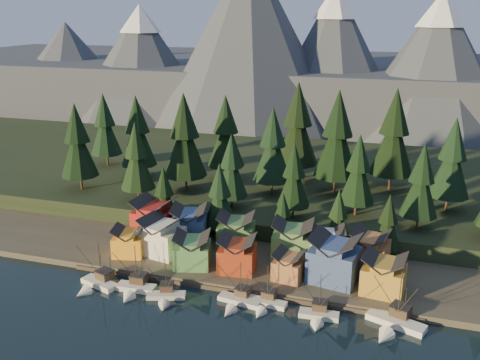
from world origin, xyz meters
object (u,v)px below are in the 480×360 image
(boat_2, at_px, (165,292))
(house_back_1, at_px, (189,224))
(boat_5, at_px, (319,311))
(house_front_0, at_px, (129,240))
(boat_0, at_px, (95,278))
(house_front_1, at_px, (162,235))
(boat_3, at_px, (237,297))
(boat_6, at_px, (394,318))
(boat_4, at_px, (265,299))
(boat_1, at_px, (134,283))
(house_back_0, at_px, (154,217))

(boat_2, xyz_separation_m, house_back_1, (-5.09, 26.31, 4.79))
(boat_5, xyz_separation_m, house_front_0, (-49.33, 12.79, 3.32))
(boat_0, bearing_deg, house_front_1, 82.08)
(boat_3, distance_m, house_front_0, 34.43)
(boat_6, bearing_deg, house_front_0, -170.28)
(house_front_1, bearing_deg, boat_3, -21.37)
(boat_4, bearing_deg, boat_2, -165.70)
(house_back_1, bearing_deg, boat_1, -110.17)
(boat_1, distance_m, house_front_1, 17.51)
(boat_2, bearing_deg, boat_5, -13.06)
(boat_1, distance_m, house_back_1, 25.89)
(boat_5, bearing_deg, house_front_0, 162.82)
(house_back_0, bearing_deg, boat_6, -16.20)
(boat_4, bearing_deg, boat_0, -170.20)
(boat_1, height_order, boat_2, boat_1)
(boat_1, distance_m, house_back_0, 27.36)
(boat_0, distance_m, boat_5, 50.03)
(boat_0, relative_size, boat_2, 1.18)
(house_front_0, bearing_deg, house_back_0, 70.93)
(house_back_0, height_order, house_back_1, house_back_0)
(house_front_0, relative_size, house_back_0, 0.82)
(boat_0, relative_size, boat_4, 1.18)
(boat_4, bearing_deg, house_back_0, 152.43)
(boat_1, relative_size, boat_6, 0.91)
(boat_3, xyz_separation_m, house_back_0, (-30.75, 24.32, 5.23))
(boat_6, height_order, house_back_0, house_back_0)
(boat_0, bearing_deg, house_back_0, 103.35)
(boat_0, bearing_deg, house_front_0, 104.75)
(boat_2, distance_m, house_back_0, 31.38)
(house_front_1, relative_size, house_back_1, 1.01)
(boat_2, bearing_deg, boat_0, 162.48)
(house_front_1, distance_m, house_back_1, 9.20)
(boat_0, distance_m, house_back_1, 29.09)
(boat_5, distance_m, house_front_1, 44.78)
(boat_1, bearing_deg, boat_6, -0.42)
(boat_3, bearing_deg, boat_6, 10.89)
(house_back_0, bearing_deg, boat_2, -55.90)
(boat_0, relative_size, house_front_1, 1.09)
(house_back_0, bearing_deg, boat_3, -33.98)
(boat_5, bearing_deg, house_front_1, 156.54)
(boat_1, height_order, house_back_0, house_back_0)
(boat_3, xyz_separation_m, boat_5, (17.38, -0.45, 0.16))
(boat_1, distance_m, boat_6, 55.43)
(boat_4, height_order, house_back_1, house_back_1)
(boat_5, distance_m, house_back_0, 54.37)
(boat_6, relative_size, house_front_0, 1.46)
(boat_0, bearing_deg, boat_3, 21.41)
(boat_0, distance_m, boat_4, 38.64)
(boat_2, distance_m, boat_4, 21.56)
(boat_3, relative_size, house_front_1, 0.97)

